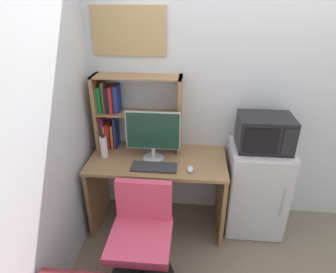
# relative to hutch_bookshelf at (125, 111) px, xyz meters

# --- Properties ---
(wall_back) EXTENTS (6.40, 0.04, 2.60)m
(wall_back) POSITION_rel_hutch_bookshelf_xyz_m (1.65, 0.12, 0.14)
(wall_back) COLOR silver
(wall_back) RESTS_ON ground_plane
(desk) EXTENTS (1.27, 0.63, 0.77)m
(desk) POSITION_rel_hutch_bookshelf_xyz_m (0.33, -0.21, -0.62)
(desk) COLOR #997047
(desk) RESTS_ON ground_plane
(hutch_bookshelf) EXTENTS (0.82, 0.23, 0.73)m
(hutch_bookshelf) POSITION_rel_hutch_bookshelf_xyz_m (0.00, 0.00, 0.00)
(hutch_bookshelf) COLOR #997047
(hutch_bookshelf) RESTS_ON desk
(monitor) EXTENTS (0.49, 0.19, 0.47)m
(monitor) POSITION_rel_hutch_bookshelf_xyz_m (0.30, -0.21, -0.13)
(monitor) COLOR #B7B7BC
(monitor) RESTS_ON desk
(keyboard) EXTENTS (0.40, 0.16, 0.02)m
(keyboard) POSITION_rel_hutch_bookshelf_xyz_m (0.32, -0.37, -0.38)
(keyboard) COLOR #333338
(keyboard) RESTS_ON desk
(computer_mouse) EXTENTS (0.06, 0.10, 0.04)m
(computer_mouse) POSITION_rel_hutch_bookshelf_xyz_m (0.64, -0.39, -0.37)
(computer_mouse) COLOR silver
(computer_mouse) RESTS_ON desk
(water_bottle) EXTENTS (0.07, 0.07, 0.23)m
(water_bottle) POSITION_rel_hutch_bookshelf_xyz_m (-0.17, -0.21, -0.28)
(water_bottle) COLOR silver
(water_bottle) RESTS_ON desk
(mini_fridge) EXTENTS (0.54, 0.49, 0.90)m
(mini_fridge) POSITION_rel_hutch_bookshelf_xyz_m (1.27, -0.16, -0.70)
(mini_fridge) COLOR silver
(mini_fridge) RESTS_ON ground_plane
(microwave) EXTENTS (0.46, 0.35, 0.30)m
(microwave) POSITION_rel_hutch_bookshelf_xyz_m (1.27, -0.16, -0.10)
(microwave) COLOR black
(microwave) RESTS_ON mini_fridge
(desk_chair) EXTENTS (0.54, 0.54, 0.85)m
(desk_chair) POSITION_rel_hutch_bookshelf_xyz_m (0.28, -0.86, -0.78)
(desk_chair) COLOR black
(desk_chair) RESTS_ON ground_plane
(wall_corkboard) EXTENTS (0.66, 0.02, 0.41)m
(wall_corkboard) POSITION_rel_hutch_bookshelf_xyz_m (0.06, 0.09, 0.70)
(wall_corkboard) COLOR tan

